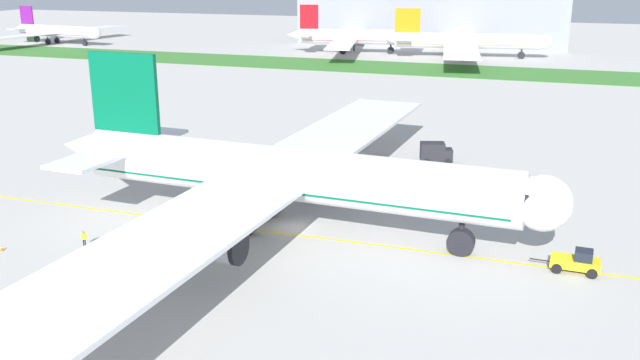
# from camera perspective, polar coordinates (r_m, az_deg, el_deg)

# --- Properties ---
(ground_plane) EXTENTS (600.00, 600.00, 0.00)m
(ground_plane) POSITION_cam_1_polar(r_m,az_deg,el_deg) (73.19, -2.13, -3.89)
(ground_plane) COLOR #ADAAA5
(ground_plane) RESTS_ON ground
(apron_taxi_line) EXTENTS (280.00, 0.36, 0.01)m
(apron_taxi_line) POSITION_cam_1_polar(r_m,az_deg,el_deg) (71.56, -2.68, -4.40)
(apron_taxi_line) COLOR yellow
(apron_taxi_line) RESTS_ON ground
(grass_median_strip) EXTENTS (320.00, 24.00, 0.10)m
(grass_median_strip) POSITION_cam_1_polar(r_m,az_deg,el_deg) (186.97, 11.29, 8.73)
(grass_median_strip) COLOR #38722D
(grass_median_strip) RESTS_ON ground
(airliner_foreground) EXTENTS (55.84, 89.20, 17.39)m
(airliner_foreground) POSITION_cam_1_polar(r_m,az_deg,el_deg) (71.02, -3.12, 0.46)
(airliner_foreground) COLOR white
(airliner_foreground) RESTS_ON ground
(pushback_tug) EXTENTS (6.08, 2.61, 2.11)m
(pushback_tug) POSITION_cam_1_polar(r_m,az_deg,el_deg) (66.69, 20.24, -6.26)
(pushback_tug) COLOR yellow
(pushback_tug) RESTS_ON ground
(ground_crew_wingwalker_port) EXTENTS (0.60, 0.26, 1.71)m
(ground_crew_wingwalker_port) POSITION_cam_1_polar(r_m,az_deg,el_deg) (71.47, -18.72, -4.47)
(ground_crew_wingwalker_port) COLOR black
(ground_crew_wingwalker_port) RESTS_ON ground
(traffic_cone_near_nose) EXTENTS (0.36, 0.36, 0.58)m
(traffic_cone_near_nose) POSITION_cam_1_polar(r_m,az_deg,el_deg) (73.90, -24.55, -5.06)
(traffic_cone_near_nose) COLOR #F2590C
(traffic_cone_near_nose) RESTS_ON ground
(service_truck_baggage_loader) EXTENTS (4.77, 3.41, 2.92)m
(service_truck_baggage_loader) POSITION_cam_1_polar(r_m,az_deg,el_deg) (97.64, 9.41, 2.24)
(service_truck_baggage_loader) COLOR black
(service_truck_baggage_loader) RESTS_ON ground
(parked_airliner_far_left) EXTENTS (39.57, 63.34, 12.68)m
(parked_airliner_far_left) POSITION_cam_1_polar(r_m,az_deg,el_deg) (264.57, -20.79, 11.27)
(parked_airliner_far_left) COLOR white
(parked_airliner_far_left) RESTS_ON ground
(parked_airliner_far_centre) EXTENTS (39.47, 62.08, 14.71)m
(parked_airliner_far_centre) POSITION_cam_1_polar(r_m,az_deg,el_deg) (221.32, 2.47, 11.58)
(parked_airliner_far_centre) COLOR white
(parked_airliner_far_centre) RESTS_ON ground
(parked_airliner_far_right) EXTENTS (49.32, 80.37, 14.13)m
(parked_airliner_far_right) POSITION_cam_1_polar(r_m,az_deg,el_deg) (214.89, 11.66, 11.04)
(parked_airliner_far_right) COLOR white
(parked_airliner_far_right) RESTS_ON ground
(terminal_building) EXTENTS (90.55, 20.00, 18.00)m
(terminal_building) POSITION_cam_1_polar(r_m,az_deg,el_deg) (248.50, 9.06, 12.92)
(terminal_building) COLOR gray
(terminal_building) RESTS_ON ground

